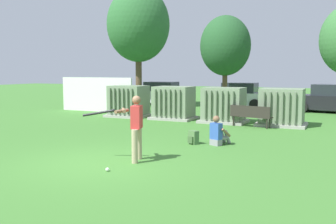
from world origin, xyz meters
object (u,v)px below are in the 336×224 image
object	(u,v)px
transformer_west	(129,102)
parked_car_right_of_center	(330,99)
transformer_mid_east	(224,106)
backpack	(193,138)
transformer_east	(282,108)
park_bench	(251,115)
transformer_mid_west	(174,103)
batter	(135,125)
sports_ball	(107,169)
parked_car_leftmost	(160,94)
seated_spectator	(218,133)
parked_car_left_of_center	(238,96)

from	to	relation	value
transformer_west	parked_car_right_of_center	distance (m)	11.58
transformer_mid_east	backpack	distance (m)	5.60
transformer_east	park_bench	distance (m)	1.54
transformer_east	backpack	world-z (taller)	transformer_east
transformer_mid_west	parked_car_right_of_center	xyz separation A→B (m)	(6.95, 6.57, -0.04)
park_bench	backpack	distance (m)	4.64
transformer_west	backpack	world-z (taller)	transformer_west
batter	sports_ball	world-z (taller)	batter
sports_ball	transformer_mid_west	bearing A→B (deg)	104.77
transformer_mid_west	sports_ball	world-z (taller)	transformer_mid_west
sports_ball	parked_car_leftmost	size ratio (longest dim) A/B	0.02
backpack	transformer_mid_west	bearing A→B (deg)	119.41
batter	transformer_west	bearing A→B (deg)	121.41
transformer_east	seated_spectator	xyz separation A→B (m)	(-1.22, -5.36, -0.41)
sports_ball	parked_car_left_of_center	world-z (taller)	parked_car_left_of_center
seated_spectator	parked_car_leftmost	distance (m)	14.98
transformer_east	parked_car_leftmost	size ratio (longest dim) A/B	0.49
parked_car_leftmost	parked_car_left_of_center	xyz separation A→B (m)	(5.55, 0.24, 0.00)
park_bench	parked_car_right_of_center	distance (m)	8.24
transformer_east	parked_car_leftmost	bearing A→B (deg)	142.49
seated_spectator	backpack	distance (m)	0.82
batter	backpack	size ratio (longest dim) A/B	3.95
sports_ball	parked_car_leftmost	bearing A→B (deg)	111.82
batter	parked_car_right_of_center	size ratio (longest dim) A/B	0.40
seated_spectator	batter	bearing A→B (deg)	-113.65
sports_ball	transformer_west	bearing A→B (deg)	117.82
transformer_west	transformer_mid_east	world-z (taller)	same
batter	transformer_east	bearing A→B (deg)	73.10
transformer_mid_east	parked_car_leftmost	xyz separation A→B (m)	(-6.77, 7.22, -0.04)
transformer_mid_east	park_bench	xyz separation A→B (m)	(1.47, -0.99, -0.25)
transformer_mid_east	transformer_mid_west	bearing A→B (deg)	176.46
transformer_west	transformer_east	distance (m)	7.77
parked_car_right_of_center	transformer_mid_east	bearing A→B (deg)	-122.82
transformer_east	park_bench	bearing A→B (deg)	-138.07
transformer_east	parked_car_left_of_center	bearing A→B (deg)	117.19
transformer_mid_west	parked_car_leftmost	size ratio (longest dim) A/B	0.49
transformer_mid_west	parked_car_leftmost	world-z (taller)	same
transformer_mid_east	sports_ball	xyz separation A→B (m)	(-0.03, -9.60, -0.74)
parked_car_leftmost	transformer_mid_east	bearing A→B (deg)	-46.86
transformer_mid_east	park_bench	distance (m)	1.79
backpack	parked_car_left_of_center	distance (m)	13.14
parked_car_left_of_center	batter	bearing A→B (deg)	-85.46
transformer_mid_west	transformer_mid_east	bearing A→B (deg)	-3.54
parked_car_left_of_center	parked_car_leftmost	bearing A→B (deg)	-177.49
transformer_mid_east	batter	bearing A→B (deg)	-89.71
backpack	parked_car_right_of_center	bearing A→B (deg)	73.08
batter	parked_car_right_of_center	world-z (taller)	batter
transformer_east	backpack	distance (m)	5.94
transformer_east	parked_car_right_of_center	xyz separation A→B (m)	(1.74, 6.71, -0.04)
transformer_mid_east	parked_car_leftmost	size ratio (longest dim) A/B	0.49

